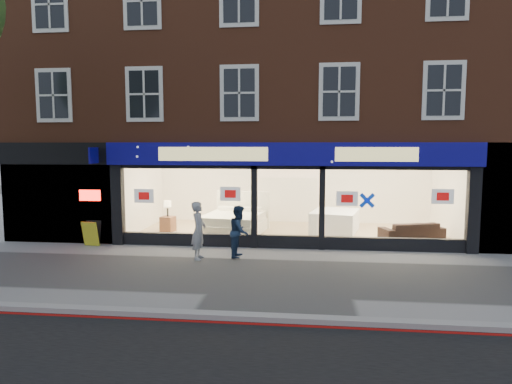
% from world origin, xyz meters
% --- Properties ---
extents(ground, '(120.00, 120.00, 0.00)m').
position_xyz_m(ground, '(0.00, 0.00, 0.00)').
color(ground, gray).
rests_on(ground, ground).
extents(kerb_line, '(60.00, 0.10, 0.01)m').
position_xyz_m(kerb_line, '(0.00, -3.10, 0.01)').
color(kerb_line, '#8C0A07').
rests_on(kerb_line, ground).
extents(kerb_stone, '(60.00, 0.25, 0.12)m').
position_xyz_m(kerb_stone, '(0.00, -2.90, 0.06)').
color(kerb_stone, gray).
rests_on(kerb_stone, ground).
extents(showroom_floor, '(11.00, 4.50, 0.10)m').
position_xyz_m(showroom_floor, '(0.00, 5.25, 0.05)').
color(showroom_floor, tan).
rests_on(showroom_floor, ground).
extents(building, '(19.00, 8.26, 10.30)m').
position_xyz_m(building, '(-0.02, 6.93, 6.67)').
color(building, brown).
rests_on(building, ground).
extents(display_bed, '(2.33, 2.68, 1.38)m').
position_xyz_m(display_bed, '(-1.98, 4.89, 0.48)').
color(display_bed, white).
rests_on(display_bed, showroom_floor).
extents(bedside_table, '(0.53, 0.53, 0.55)m').
position_xyz_m(bedside_table, '(-4.40, 4.80, 0.38)').
color(bedside_table, brown).
rests_on(bedside_table, showroom_floor).
extents(mattress_stack, '(1.91, 2.22, 0.76)m').
position_xyz_m(mattress_stack, '(1.60, 5.46, 0.48)').
color(mattress_stack, white).
rests_on(mattress_stack, showroom_floor).
extents(sofa, '(2.19, 1.39, 0.60)m').
position_xyz_m(sofa, '(4.03, 4.30, 0.40)').
color(sofa, black).
rests_on(sofa, showroom_floor).
extents(a_board, '(0.55, 0.38, 0.81)m').
position_xyz_m(a_board, '(-6.26, 2.70, 0.40)').
color(a_board, gold).
rests_on(a_board, ground).
extents(pedestrian_grey, '(0.41, 0.61, 1.64)m').
position_xyz_m(pedestrian_grey, '(-2.45, 1.44, 0.82)').
color(pedestrian_grey, '#9FA1A7').
rests_on(pedestrian_grey, ground).
extents(pedestrian_blue, '(0.60, 0.76, 1.50)m').
position_xyz_m(pedestrian_blue, '(-1.34, 1.80, 0.75)').
color(pedestrian_blue, '#1A2D4A').
rests_on(pedestrian_blue, ground).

